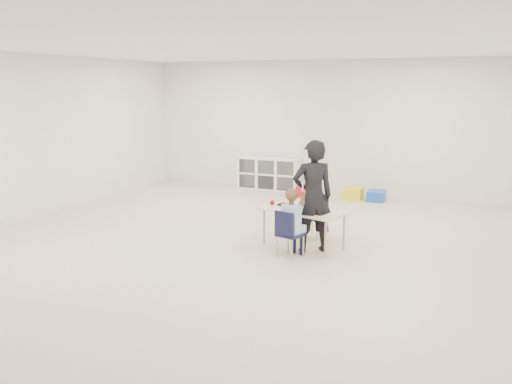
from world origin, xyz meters
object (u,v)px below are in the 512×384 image
at_px(child, 290,220).
at_px(adult, 313,196).
at_px(table, 303,228).
at_px(cubby_shelf, 269,174).
at_px(chair_near, 290,234).

height_order(child, adult, adult).
distance_m(table, child, 0.59).
relative_size(table, cubby_shelf, 0.93).
height_order(chair_near, child, child).
bearing_deg(adult, cubby_shelf, -94.76).
xyz_separation_m(table, adult, (0.18, -0.16, 0.50)).
height_order(chair_near, adult, adult).
xyz_separation_m(cubby_shelf, adult, (2.26, -4.04, 0.43)).
bearing_deg(child, table, 106.25).
bearing_deg(chair_near, table, 106.25).
bearing_deg(table, chair_near, -73.75).
bearing_deg(chair_near, child, 0.00).
xyz_separation_m(chair_near, child, (0.00, 0.00, 0.19)).
bearing_deg(cubby_shelf, table, -61.79).
bearing_deg(table, child, -73.75).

